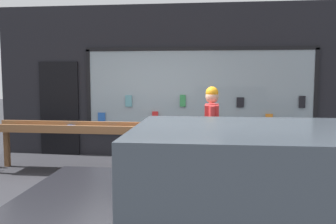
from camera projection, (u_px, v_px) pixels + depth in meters
name	position (u px, v px, depth m)	size (l,w,h in m)	color
ground_plane	(143.00, 188.00, 6.02)	(40.00, 40.00, 0.00)	#2D2D33
shopfront_facade	(164.00, 83.00, 8.21)	(7.44, 0.29, 3.32)	black
display_table_left	(65.00, 132.00, 6.95)	(2.82, 0.66, 0.92)	brown
display_table_right	(243.00, 137.00, 6.55)	(2.82, 0.69, 0.90)	brown
person_browsing	(212.00, 129.00, 6.00)	(0.22, 0.65, 1.63)	#2D334C
small_dog	(182.00, 170.00, 5.90)	(0.34, 0.59, 0.45)	white
parked_car	(286.00, 213.00, 2.92)	(4.27, 1.89, 1.41)	black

